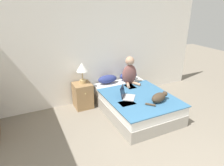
{
  "coord_description": "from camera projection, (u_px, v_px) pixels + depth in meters",
  "views": [
    {
      "loc": [
        -1.66,
        -0.81,
        2.4
      ],
      "look_at": [
        0.0,
        2.65,
        0.83
      ],
      "focal_mm": 32.0,
      "sensor_mm": 36.0,
      "label": 1
    }
  ],
  "objects": [
    {
      "name": "nightstand",
      "position": [
        83.0,
        95.0,
        4.8
      ],
      "size": [
        0.41,
        0.45,
        0.61
      ],
      "color": "#937047",
      "rests_on": "ground_plane"
    },
    {
      "name": "laptop_open",
      "position": [
        127.0,
        95.0,
        4.28
      ],
      "size": [
        0.43,
        0.43,
        0.25
      ],
      "rotation": [
        0.0,
        0.0,
        0.89
      ],
      "color": "#B7B7BC",
      "rests_on": "bed"
    },
    {
      "name": "person_sitting",
      "position": [
        130.0,
        72.0,
        4.91
      ],
      "size": [
        0.39,
        0.38,
        0.7
      ],
      "color": "brown",
      "rests_on": "bed"
    },
    {
      "name": "wall_back",
      "position": [
        93.0,
        51.0,
        4.84
      ],
      "size": [
        5.99,
        0.05,
        2.55
      ],
      "color": "white",
      "rests_on": "ground_plane"
    },
    {
      "name": "cat_tabby",
      "position": [
        159.0,
        97.0,
        4.08
      ],
      "size": [
        0.57,
        0.28,
        0.2
      ],
      "rotation": [
        0.0,
        0.0,
        0.23
      ],
      "color": "#473828",
      "rests_on": "bed"
    },
    {
      "name": "pillow_near",
      "position": [
        107.0,
        79.0,
        5.03
      ],
      "size": [
        0.5,
        0.24,
        0.21
      ],
      "color": "navy",
      "rests_on": "bed"
    },
    {
      "name": "pillow_far",
      "position": [
        128.0,
        76.0,
        5.28
      ],
      "size": [
        0.5,
        0.24,
        0.21
      ],
      "color": "navy",
      "rests_on": "bed"
    },
    {
      "name": "bed",
      "position": [
        135.0,
        103.0,
        4.58
      ],
      "size": [
        1.39,
        1.97,
        0.48
      ],
      "color": "#9E998E",
      "rests_on": "ground_plane"
    },
    {
      "name": "table_lamp",
      "position": [
        82.0,
        69.0,
        4.59
      ],
      "size": [
        0.27,
        0.27,
        0.5
      ],
      "color": "tan",
      "rests_on": "nightstand"
    }
  ]
}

